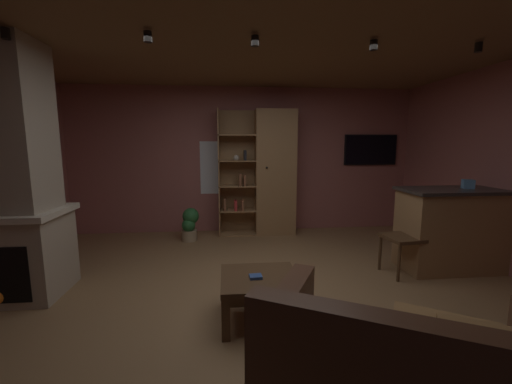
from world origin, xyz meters
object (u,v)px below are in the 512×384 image
kitchen_bar_counter (460,229)px  table_book_0 (256,277)px  stone_fireplace (9,186)px  tissue_box (468,184)px  dining_chair (410,232)px  potted_floor_plant (190,224)px  wall_mounted_tv (370,150)px  leather_couch (405,382)px  bookshelf_cabinet (270,174)px  coffee_table (259,285)px

kitchen_bar_counter → table_book_0: size_ratio=13.88×
stone_fireplace → tissue_box: bearing=2.8°
table_book_0 → dining_chair: size_ratio=0.12×
potted_floor_plant → stone_fireplace: bearing=-131.8°
stone_fireplace → wall_mounted_tv: 5.38m
leather_couch → bookshelf_cabinet: bearing=92.5°
coffee_table → leather_couch: bearing=-61.1°
tissue_box → dining_chair: size_ratio=0.13×
wall_mounted_tv → stone_fireplace: bearing=-154.6°
bookshelf_cabinet → potted_floor_plant: bookshelf_cabinet is taller
stone_fireplace → table_book_0: stone_fireplace is taller
tissue_box → dining_chair: bearing=-171.7°
kitchen_bar_counter → wall_mounted_tv: (-0.25, 2.07, 0.96)m
leather_couch → potted_floor_plant: size_ratio=3.23×
kitchen_bar_counter → coffee_table: bearing=-160.3°
leather_couch → kitchen_bar_counter: bearing=47.3°
coffee_table → dining_chair: bearing=24.0°
table_book_0 → bookshelf_cabinet: bearing=79.6°
kitchen_bar_counter → coffee_table: size_ratio=2.20×
tissue_box → coffee_table: tissue_box is taller
table_book_0 → dining_chair: (1.96, 0.89, 0.11)m
dining_chair → stone_fireplace: bearing=-178.2°
leather_couch → table_book_0: (-0.70, 1.17, 0.12)m
kitchen_bar_counter → bookshelf_cabinet: bearing=139.3°
kitchen_bar_counter → tissue_box: 0.57m
tissue_box → leather_couch: 3.08m
bookshelf_cabinet → leather_couch: 4.08m
kitchen_bar_counter → tissue_box: bearing=16.4°
bookshelf_cabinet → leather_couch: bearing=-87.5°
wall_mounted_tv → bookshelf_cabinet: bearing=-173.7°
potted_floor_plant → leather_couch: bearing=-67.1°
leather_couch → wall_mounted_tv: bearing=67.7°
tissue_box → leather_couch: (-2.05, -2.17, -0.78)m
tissue_box → bookshelf_cabinet: bearing=140.4°
dining_chair → leather_couch: bearing=-121.5°
tissue_box → coffee_table: bearing=-160.3°
bookshelf_cabinet → potted_floor_plant: 1.61m
table_book_0 → wall_mounted_tv: size_ratio=0.11×
tissue_box → potted_floor_plant: tissue_box is taller
bookshelf_cabinet → coffee_table: (-0.49, -2.81, -0.74)m
kitchen_bar_counter → potted_floor_plant: bearing=156.7°
coffee_table → table_book_0: table_book_0 is taller
kitchen_bar_counter → dining_chair: size_ratio=1.63×
tissue_box → coffee_table: size_ratio=0.18×
leather_couch → dining_chair: (1.26, 2.05, 0.23)m
tissue_box → dining_chair: 0.97m
leather_couch → coffee_table: 1.37m
dining_chair → kitchen_bar_counter: bearing=7.6°
leather_couch → dining_chair: bearing=58.5°
stone_fireplace → kitchen_bar_counter: size_ratio=1.71×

